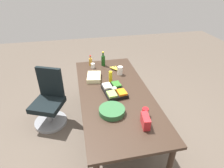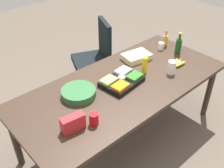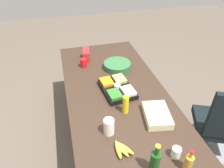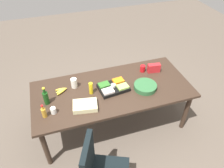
{
  "view_description": "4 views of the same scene",
  "coord_description": "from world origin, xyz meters",
  "px_view_note": "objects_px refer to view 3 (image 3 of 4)",
  "views": [
    {
      "loc": [
        -2.34,
        0.53,
        2.39
      ],
      "look_at": [
        0.15,
        0.01,
        0.83
      ],
      "focal_mm": 30.77,
      "sensor_mm": 36.0,
      "label": 1
    },
    {
      "loc": [
        -1.58,
        -1.59,
        2.36
      ],
      "look_at": [
        -0.12,
        0.04,
        0.8
      ],
      "focal_mm": 42.58,
      "sensor_mm": 36.0,
      "label": 2
    },
    {
      "loc": [
        1.69,
        -0.48,
        2.16
      ],
      "look_at": [
        -0.06,
        -0.03,
        0.83
      ],
      "focal_mm": 33.69,
      "sensor_mm": 36.0,
      "label": 3
    },
    {
      "loc": [
        0.72,
        2.26,
        2.87
      ],
      "look_at": [
        -0.02,
        -0.08,
        0.79
      ],
      "focal_mm": 34.33,
      "sensor_mm": 36.0,
      "label": 4
    }
  ],
  "objects_px": {
    "conference_table": "(116,97)",
    "salad_bowl": "(117,65)",
    "veggie_tray": "(117,88)",
    "dressing_bottle": "(188,162)",
    "mayo_jar": "(109,127)",
    "wine_bottle": "(155,161)",
    "office_chair": "(217,130)",
    "banana_bunch": "(122,149)",
    "paper_cup": "(176,152)",
    "sheet_cake": "(157,115)",
    "chip_bag_red": "(86,55)",
    "mustard_bottle": "(126,105)",
    "red_solo_cup": "(84,63)"
  },
  "relations": [
    {
      "from": "office_chair",
      "to": "paper_cup",
      "type": "height_order",
      "value": "office_chair"
    },
    {
      "from": "conference_table",
      "to": "salad_bowl",
      "type": "bearing_deg",
      "value": 163.25
    },
    {
      "from": "salad_bowl",
      "to": "office_chair",
      "type": "bearing_deg",
      "value": 44.9
    },
    {
      "from": "office_chair",
      "to": "dressing_bottle",
      "type": "xyz_separation_m",
      "value": [
        0.54,
        -0.8,
        0.48
      ]
    },
    {
      "from": "paper_cup",
      "to": "conference_table",
      "type": "bearing_deg",
      "value": -165.69
    },
    {
      "from": "salad_bowl",
      "to": "chip_bag_red",
      "type": "bearing_deg",
      "value": -131.67
    },
    {
      "from": "chip_bag_red",
      "to": "mustard_bottle",
      "type": "distance_m",
      "value": 1.1
    },
    {
      "from": "wine_bottle",
      "to": "salad_bowl",
      "type": "height_order",
      "value": "wine_bottle"
    },
    {
      "from": "conference_table",
      "to": "paper_cup",
      "type": "distance_m",
      "value": 0.91
    },
    {
      "from": "office_chair",
      "to": "banana_bunch",
      "type": "bearing_deg",
      "value": -77.11
    },
    {
      "from": "wine_bottle",
      "to": "banana_bunch",
      "type": "height_order",
      "value": "wine_bottle"
    },
    {
      "from": "wine_bottle",
      "to": "chip_bag_red",
      "type": "bearing_deg",
      "value": -172.84
    },
    {
      "from": "paper_cup",
      "to": "mustard_bottle",
      "type": "distance_m",
      "value": 0.6
    },
    {
      "from": "conference_table",
      "to": "salad_bowl",
      "type": "height_order",
      "value": "salad_bowl"
    },
    {
      "from": "office_chair",
      "to": "sheet_cake",
      "type": "height_order",
      "value": "office_chair"
    },
    {
      "from": "sheet_cake",
      "to": "veggie_tray",
      "type": "bearing_deg",
      "value": -152.8
    },
    {
      "from": "paper_cup",
      "to": "salad_bowl",
      "type": "distance_m",
      "value": 1.34
    },
    {
      "from": "veggie_tray",
      "to": "red_solo_cup",
      "type": "height_order",
      "value": "red_solo_cup"
    },
    {
      "from": "chip_bag_red",
      "to": "conference_table",
      "type": "bearing_deg",
      "value": 14.57
    },
    {
      "from": "veggie_tray",
      "to": "dressing_bottle",
      "type": "distance_m",
      "value": 1.03
    },
    {
      "from": "paper_cup",
      "to": "mayo_jar",
      "type": "distance_m",
      "value": 0.56
    },
    {
      "from": "red_solo_cup",
      "to": "banana_bunch",
      "type": "height_order",
      "value": "red_solo_cup"
    },
    {
      "from": "office_chair",
      "to": "salad_bowl",
      "type": "xyz_separation_m",
      "value": [
        -0.91,
        -0.91,
        0.44
      ]
    },
    {
      "from": "red_solo_cup",
      "to": "salad_bowl",
      "type": "xyz_separation_m",
      "value": [
        0.13,
        0.4,
        -0.02
      ]
    },
    {
      "from": "sheet_cake",
      "to": "chip_bag_red",
      "type": "distance_m",
      "value": 1.31
    },
    {
      "from": "veggie_tray",
      "to": "wine_bottle",
      "type": "relative_size",
      "value": 1.65
    },
    {
      "from": "mayo_jar",
      "to": "wine_bottle",
      "type": "bearing_deg",
      "value": 28.45
    },
    {
      "from": "conference_table",
      "to": "veggie_tray",
      "type": "bearing_deg",
      "value": 136.57
    },
    {
      "from": "office_chair",
      "to": "veggie_tray",
      "type": "height_order",
      "value": "office_chair"
    },
    {
      "from": "paper_cup",
      "to": "sheet_cake",
      "type": "distance_m",
      "value": 0.41
    },
    {
      "from": "chip_bag_red",
      "to": "office_chair",
      "type": "bearing_deg",
      "value": 45.79
    },
    {
      "from": "veggie_tray",
      "to": "red_solo_cup",
      "type": "bearing_deg",
      "value": -155.13
    },
    {
      "from": "red_solo_cup",
      "to": "veggie_tray",
      "type": "bearing_deg",
      "value": 24.87
    },
    {
      "from": "veggie_tray",
      "to": "sheet_cake",
      "type": "bearing_deg",
      "value": 27.2
    },
    {
      "from": "office_chair",
      "to": "sheet_cake",
      "type": "xyz_separation_m",
      "value": [
        0.01,
        -0.79,
        0.44
      ]
    },
    {
      "from": "veggie_tray",
      "to": "banana_bunch",
      "type": "xyz_separation_m",
      "value": [
        0.74,
        -0.17,
        -0.01
      ]
    },
    {
      "from": "mayo_jar",
      "to": "wine_bottle",
      "type": "relative_size",
      "value": 0.54
    },
    {
      "from": "salad_bowl",
      "to": "mustard_bottle",
      "type": "relative_size",
      "value": 1.8
    },
    {
      "from": "sheet_cake",
      "to": "banana_bunch",
      "type": "distance_m",
      "value": 0.49
    },
    {
      "from": "paper_cup",
      "to": "banana_bunch",
      "type": "bearing_deg",
      "value": -111.29
    },
    {
      "from": "sheet_cake",
      "to": "mustard_bottle",
      "type": "relative_size",
      "value": 1.72
    },
    {
      "from": "conference_table",
      "to": "salad_bowl",
      "type": "xyz_separation_m",
      "value": [
        -0.46,
        0.14,
        0.11
      ]
    },
    {
      "from": "chip_bag_red",
      "to": "mustard_bottle",
      "type": "xyz_separation_m",
      "value": [
        1.08,
        0.2,
        0.02
      ]
    },
    {
      "from": "conference_table",
      "to": "dressing_bottle",
      "type": "height_order",
      "value": "dressing_bottle"
    },
    {
      "from": "conference_table",
      "to": "red_solo_cup",
      "type": "bearing_deg",
      "value": -156.47
    },
    {
      "from": "veggie_tray",
      "to": "banana_bunch",
      "type": "distance_m",
      "value": 0.76
    },
    {
      "from": "veggie_tray",
      "to": "red_solo_cup",
      "type": "relative_size",
      "value": 4.12
    },
    {
      "from": "paper_cup",
      "to": "sheet_cake",
      "type": "relative_size",
      "value": 0.28
    },
    {
      "from": "dressing_bottle",
      "to": "wine_bottle",
      "type": "bearing_deg",
      "value": -101.69
    },
    {
      "from": "conference_table",
      "to": "veggie_tray",
      "type": "distance_m",
      "value": 0.11
    }
  ]
}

